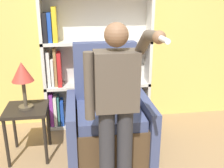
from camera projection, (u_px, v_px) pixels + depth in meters
wall_back at (110, 26)px, 3.65m from camera, size 8.00×0.11×2.80m
bookcase at (87, 65)px, 3.62m from camera, size 1.48×0.28×1.81m
armchair at (108, 119)px, 3.17m from camera, size 0.97×0.92×1.27m
person_standing at (116, 101)px, 2.34m from camera, size 0.53×0.78×1.60m
side_table at (27, 116)px, 2.97m from camera, size 0.46×0.46×0.61m
table_lamp at (22, 74)px, 2.81m from camera, size 0.24×0.24×0.53m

